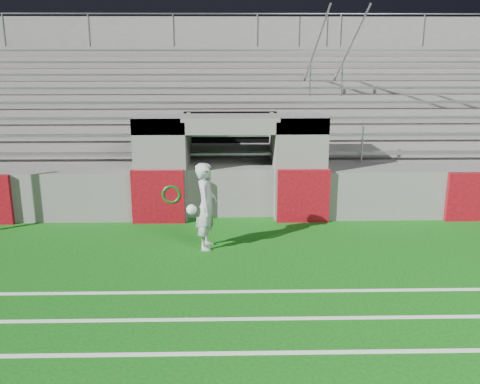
{
  "coord_description": "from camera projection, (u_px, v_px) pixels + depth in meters",
  "views": [
    {
      "loc": [
        -0.05,
        -9.79,
        4.27
      ],
      "look_at": [
        0.2,
        1.8,
        1.1
      ],
      "focal_mm": 40.0,
      "sensor_mm": 36.0,
      "label": 1
    }
  ],
  "objects": [
    {
      "name": "hose_coil",
      "position": [
        172.0,
        196.0,
        13.17
      ],
      "size": [
        0.57,
        0.15,
        0.61
      ],
      "color": "#0D4218",
      "rests_on": "ground"
    },
    {
      "name": "stadium_structure",
      "position": [
        230.0,
        132.0,
        17.86
      ],
      "size": [
        26.0,
        8.48,
        5.42
      ],
      "color": "#5F5D5A",
      "rests_on": "ground"
    },
    {
      "name": "goalkeeper_with_ball",
      "position": [
        206.0,
        206.0,
        11.48
      ],
      "size": [
        0.68,
        0.73,
        1.9
      ],
      "color": "#AAAEB3",
      "rests_on": "ground"
    },
    {
      "name": "ground",
      "position": [
        232.0,
        270.0,
        10.57
      ],
      "size": [
        90.0,
        90.0,
        0.0
      ],
      "primitive_type": "plane",
      "color": "#0D520D",
      "rests_on": "ground"
    }
  ]
}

